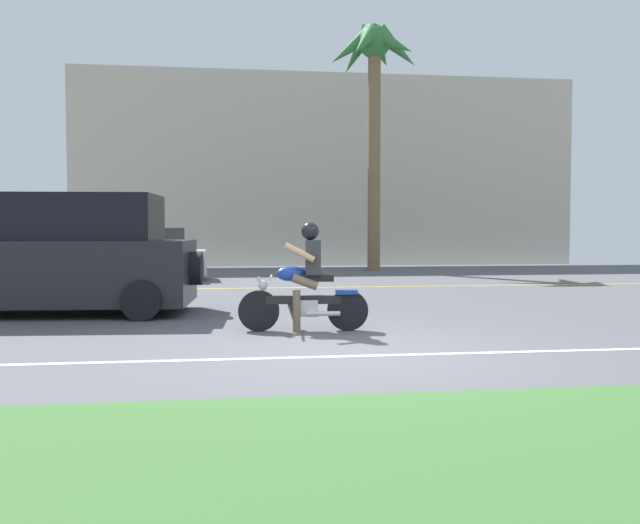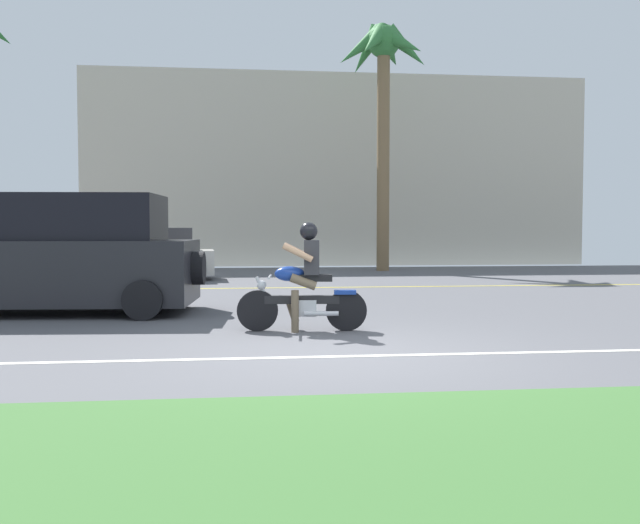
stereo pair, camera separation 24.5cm
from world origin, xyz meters
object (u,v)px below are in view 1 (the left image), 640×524
object	(u,v)px
suv_nearby	(54,256)
parked_car_1	(137,256)
motorcyclist	(305,285)
palm_tree_0	(374,69)

from	to	relation	value
suv_nearby	parked_car_1	world-z (taller)	suv_nearby
parked_car_1	motorcyclist	bearing A→B (deg)	-70.67
suv_nearby	motorcyclist	bearing A→B (deg)	-32.46
motorcyclist	suv_nearby	world-z (taller)	suv_nearby
parked_car_1	palm_tree_0	bearing A→B (deg)	25.65
palm_tree_0	parked_car_1	bearing A→B (deg)	-154.35
motorcyclist	palm_tree_0	world-z (taller)	palm_tree_0
suv_nearby	palm_tree_0	size ratio (longest dim) A/B	0.57
motorcyclist	palm_tree_0	distance (m)	15.77
motorcyclist	palm_tree_0	bearing A→B (deg)	73.92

